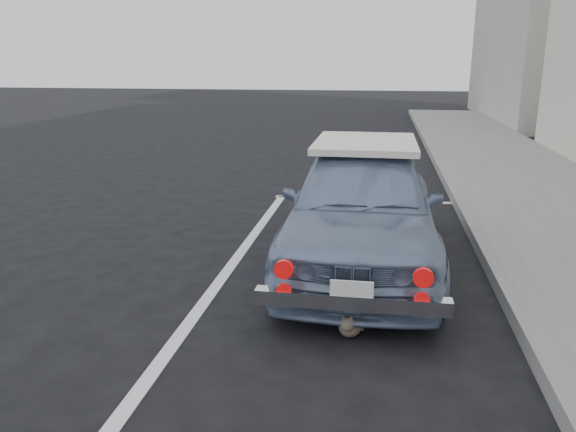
% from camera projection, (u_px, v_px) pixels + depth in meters
% --- Properties ---
extents(building_far, '(3.50, 10.00, 8.00)m').
position_uv_depth(building_far, '(549.00, 6.00, 19.83)').
color(building_far, '#ACA59C').
rests_on(building_far, ground).
extents(pline_front, '(3.00, 0.12, 0.01)m').
position_uv_depth(pline_front, '(368.00, 200.00, 8.98)').
color(pline_front, silver).
rests_on(pline_front, ground).
extents(pline_side, '(0.12, 7.00, 0.01)m').
position_uv_depth(pline_side, '(225.00, 274.00, 5.87)').
color(pline_side, silver).
rests_on(pline_side, ground).
extents(retro_coupe, '(1.60, 3.96, 1.34)m').
position_uv_depth(retro_coupe, '(362.00, 203.00, 6.06)').
color(retro_coupe, '#7488A8').
rests_on(retro_coupe, ground).
extents(cat, '(0.25, 0.44, 0.24)m').
position_uv_depth(cat, '(350.00, 323.00, 4.55)').
color(cat, '#786D5B').
rests_on(cat, ground).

